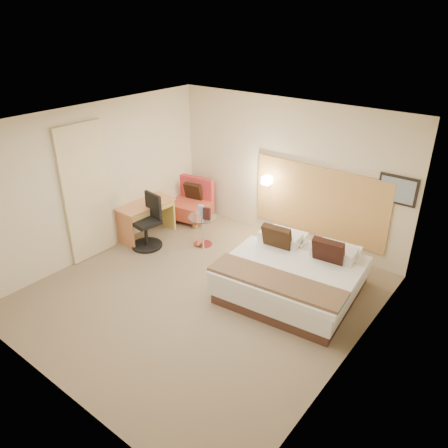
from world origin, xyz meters
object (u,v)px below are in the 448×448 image
Objects in this scene: lounge_chair at (191,204)px; side_table at (203,230)px; bed at (293,275)px; desk_chair at (148,226)px; desk at (146,211)px.

lounge_chair reaches higher than side_table.
desk_chair is at bearing -173.03° from bed.
lounge_chair is (-3.10, 1.05, 0.03)m from bed.
side_table is at bearing -37.74° from lounge_chair.
side_table is 1.18m from desk.
bed is 2.10× the size of desk_chair.
desk_chair reaches higher than lounge_chair.
lounge_chair reaches higher than desk.
bed is 3.23× the size of side_table.
bed is 2.94m from desk_chair.
lounge_chair is 1.23m from side_table.
desk_chair is at bearing -82.55° from lounge_chair.
desk_chair is at bearing -140.47° from side_table.
bed is at bearing -7.96° from side_table.
lounge_chair is at bearing 161.25° from bed.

